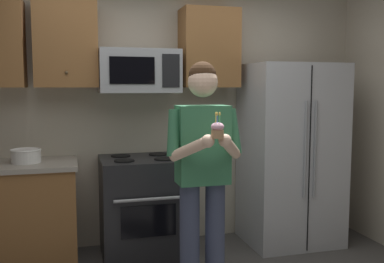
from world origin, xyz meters
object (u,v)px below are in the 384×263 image
object	(u,v)px
person	(203,166)
cupcake	(217,130)
oven_range	(143,206)
refrigerator	(291,154)
microwave	(139,71)
bowl_large_white	(26,156)

from	to	relation	value
person	cupcake	size ratio (longest dim) A/B	10.13
oven_range	person	size ratio (longest dim) A/B	0.53
refrigerator	microwave	bearing A→B (deg)	173.97
refrigerator	person	size ratio (longest dim) A/B	1.02
bowl_large_white	refrigerator	bearing A→B (deg)	-1.33
oven_range	refrigerator	world-z (taller)	refrigerator
refrigerator	person	bearing A→B (deg)	-143.63
microwave	bowl_large_white	world-z (taller)	microwave
bowl_large_white	oven_range	bearing A→B (deg)	-1.09
oven_range	cupcake	xyz separation A→B (m)	(0.31, -1.24, 0.83)
bowl_large_white	cupcake	xyz separation A→B (m)	(1.32, -1.26, 0.31)
refrigerator	oven_range	bearing A→B (deg)	178.50
oven_range	refrigerator	size ratio (longest dim) A/B	0.52
refrigerator	cupcake	size ratio (longest dim) A/B	10.35
microwave	person	bearing A→B (deg)	-73.10
bowl_large_white	cupcake	distance (m)	1.85
refrigerator	cupcake	world-z (taller)	refrigerator
refrigerator	cupcake	xyz separation A→B (m)	(-1.19, -1.20, 0.39)
refrigerator	bowl_large_white	world-z (taller)	refrigerator
microwave	refrigerator	size ratio (longest dim) A/B	0.41
refrigerator	bowl_large_white	size ratio (longest dim) A/B	6.97
cupcake	bowl_large_white	bearing A→B (deg)	136.38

